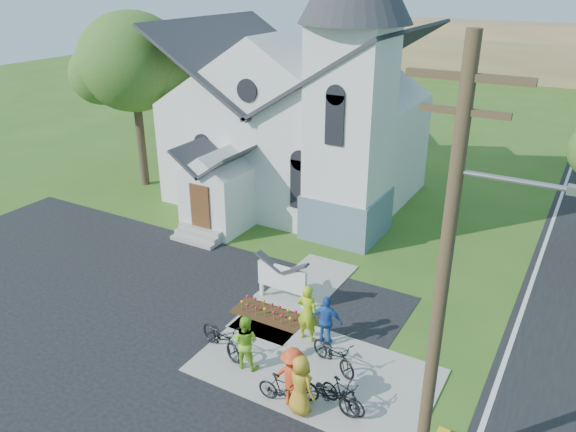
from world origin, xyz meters
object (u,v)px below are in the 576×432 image
Objects in this scene: cyclist_0 at (308,313)px; bike_0 at (221,338)px; church_sign at (282,278)px; utility_pole at (447,272)px; bike_1 at (283,391)px; cyclist_2 at (326,321)px; cyclist_1 at (245,342)px; bike_2 at (334,354)px; bike_4 at (329,394)px; cyclist_3 at (293,377)px; cyclist_4 at (301,385)px; bike_3 at (343,395)px.

cyclist_0 reaches higher than bike_0.
utility_pole is at bearing -35.60° from church_sign.
cyclist_0 is 1.27× the size of bike_1.
bike_1 is 0.91× the size of cyclist_2.
cyclist_1 is at bearing -76.85° from church_sign.
bike_0 is 3.00m from bike_1.
utility_pole is 7.37m from cyclist_1.
bike_4 is at bearing -134.45° from bike_2.
bike_2 is (0.51, 2.08, 0.02)m from bike_1.
bike_2 is at bearing -52.68° from bike_0.
bike_0 is 1.10× the size of cyclist_3.
cyclist_2 reaches higher than bike_2.
utility_pole is 5.83m from cyclist_3.
bike_2 is 1.02× the size of cyclist_3.
bike_3 is at bearing -125.98° from cyclist_4.
cyclist_4 is at bearing -155.41° from bike_2.
church_sign is at bearing 29.54° from bike_1.
cyclist_4 is (0.31, -0.13, -0.02)m from cyclist_3.
bike_2 is at bearing -160.12° from cyclist_1.
cyclist_3 is 0.34m from cyclist_4.
bike_2 is at bearing -93.41° from cyclist_3.
cyclist_1 is 0.98× the size of cyclist_4.
cyclist_0 is 3.28m from bike_3.
cyclist_0 is at bearing -39.23° from church_sign.
bike_0 is at bearing 42.96° from cyclist_0.
cyclist_1 reaches higher than cyclist_2.
cyclist_2 reaches higher than bike_3.
cyclist_2 is (0.63, 0.07, -0.13)m from cyclist_0.
cyclist_4 is 0.96× the size of bike_4.
bike_1 is (0.83, -2.95, -0.51)m from cyclist_0.
utility_pole is 5.46× the size of bike_4.
cyclist_3 is at bearing 152.06° from cyclist_1.
cyclist_3 is (0.22, 0.13, 0.43)m from bike_1.
cyclist_0 is 1.11× the size of cyclist_4.
bike_2 is 1.04× the size of cyclist_4.
bike_1 is 0.84× the size of bike_2.
bike_0 is at bearing 68.46° from bike_1.
utility_pole is at bearing -104.17° from bike_4.
utility_pole reaches higher than cyclist_1.
cyclist_2 is at bearing -32.95° from bike_0.
cyclist_0 is at bearing 81.24° from bike_2.
church_sign is at bearing -51.23° from cyclist_3.
cyclist_0 reaches higher than church_sign.
cyclist_0 is 1.07× the size of bike_4.
utility_pole is 5.64m from cyclist_4.
cyclist_3 is at bearing 111.75° from bike_4.
cyclist_4 reaches higher than bike_0.
church_sign is 5.45m from bike_4.
bike_0 is 1.10m from cyclist_1.
church_sign is 1.48× the size of bike_3.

